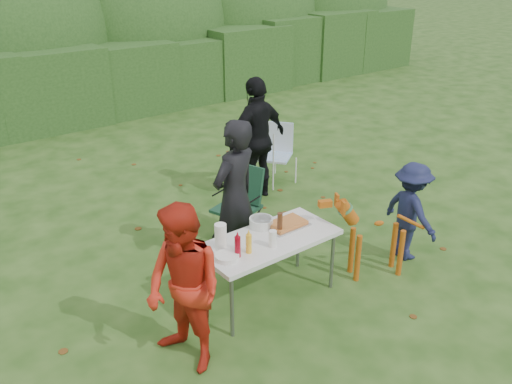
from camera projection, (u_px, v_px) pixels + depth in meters
ground at (304, 298)px, 5.92m from camera, size 80.00×80.00×0.00m
hedge_row at (46, 86)px, 11.32m from camera, size 22.00×1.40×1.70m
shrub_backdrop at (17, 39)px, 12.16m from camera, size 20.00×2.60×3.20m
folding_table at (269, 243)px, 5.65m from camera, size 1.50×0.70×0.74m
person_cook at (235, 197)px, 6.12m from camera, size 0.76×0.60×1.83m
person_red_jacket at (184, 290)px, 4.69m from camera, size 0.72×0.86×1.59m
person_black_puffy at (257, 139)px, 7.95m from camera, size 1.14×0.60×1.85m
child at (410, 211)px, 6.47m from camera, size 0.57×0.85×1.23m
dog at (378, 236)px, 6.17m from camera, size 1.13×0.83×1.00m
camping_chair at (236, 204)px, 6.96m from camera, size 0.75×0.75×0.96m
lawn_chair at (274, 154)px, 8.66m from camera, size 0.79×0.79×0.95m
food_tray at (287, 225)px, 5.86m from camera, size 0.45×0.30×0.02m
focaccia_bread at (287, 223)px, 5.85m from camera, size 0.40×0.26×0.04m
mustard_bottle at (249, 244)px, 5.32m from camera, size 0.06×0.06×0.20m
ketchup_bottle at (238, 247)px, 5.25m from camera, size 0.06×0.06×0.22m
beer_bottle at (280, 223)px, 5.67m from camera, size 0.06×0.06×0.24m
paper_towel_roll at (221, 236)px, 5.40m from camera, size 0.12×0.12×0.26m
cup_stack at (273, 239)px, 5.43m from camera, size 0.08×0.08×0.18m
pasta_bowl at (261, 222)px, 5.84m from camera, size 0.26×0.26×0.10m
plate_stack at (227, 257)px, 5.24m from camera, size 0.24×0.24×0.05m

